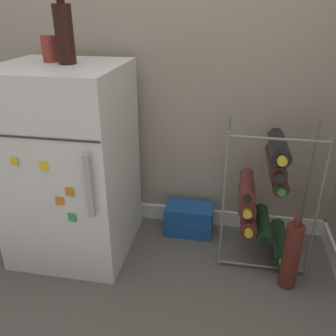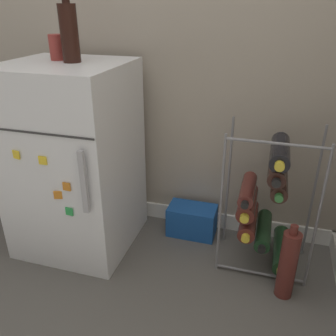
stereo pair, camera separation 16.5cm
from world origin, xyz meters
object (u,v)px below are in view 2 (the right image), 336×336
at_px(soda_box, 192,220).
at_px(loose_bottle_floor, 288,264).
at_px(wine_rack, 266,201).
at_px(fridge_top_bottle, 69,33).
at_px(fridge_top_cup, 57,47).
at_px(mini_fridge, 75,160).

relative_size(soda_box, loose_bottle_floor, 0.72).
bearing_deg(wine_rack, fridge_top_bottle, -176.13).
height_order(fridge_top_cup, fridge_top_bottle, fridge_top_bottle).
height_order(mini_fridge, fridge_top_bottle, fridge_top_bottle).
relative_size(fridge_top_cup, loose_bottle_floor, 0.31).
xyz_separation_m(soda_box, loose_bottle_floor, (0.49, -0.33, 0.08)).
bearing_deg(fridge_top_bottle, loose_bottle_floor, -7.70).
bearing_deg(mini_fridge, loose_bottle_floor, -6.45).
relative_size(fridge_top_cup, fridge_top_bottle, 0.40).
height_order(mini_fridge, soda_box, mini_fridge).
bearing_deg(soda_box, fridge_top_bottle, -159.63).
bearing_deg(wine_rack, soda_box, 160.49).
relative_size(wine_rack, fridge_top_cup, 6.27).
relative_size(wine_rack, loose_bottle_floor, 1.92).
bearing_deg(loose_bottle_floor, fridge_top_bottle, 172.30).
height_order(wine_rack, soda_box, wine_rack).
height_order(fridge_top_bottle, loose_bottle_floor, fridge_top_bottle).
xyz_separation_m(soda_box, fridge_top_bottle, (-0.51, -0.19, 0.96)).
distance_m(fridge_top_cup, fridge_top_bottle, 0.12).
distance_m(wine_rack, loose_bottle_floor, 0.29).
height_order(mini_fridge, wine_rack, mini_fridge).
bearing_deg(mini_fridge, fridge_top_bottle, 25.17).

